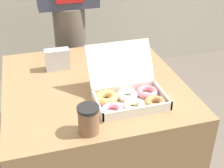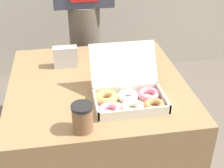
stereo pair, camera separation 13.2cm
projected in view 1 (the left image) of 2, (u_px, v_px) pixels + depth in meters
name	position (u px, v px, depth m)	size (l,w,h in m)	color
table	(95.00, 139.00, 1.69)	(0.85, 0.86, 0.71)	#99754C
donut_box	(129.00, 95.00, 1.35)	(0.32, 0.32, 0.21)	white
coffee_cup	(89.00, 119.00, 1.16)	(0.08, 0.08, 0.11)	#8C6042
napkin_holder	(57.00, 59.00, 1.60)	(0.12, 0.05, 0.11)	silver
person_customer	(68.00, 1.00, 1.95)	(0.38, 0.21, 1.67)	#665B51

